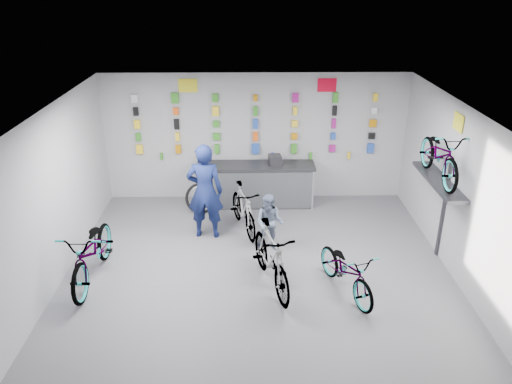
{
  "coord_description": "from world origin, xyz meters",
  "views": [
    {
      "loc": [
        -0.16,
        -7.13,
        5.03
      ],
      "look_at": [
        -0.03,
        1.4,
        1.26
      ],
      "focal_mm": 35.0,
      "sensor_mm": 36.0,
      "label": 1
    }
  ],
  "objects_px": {
    "clerk": "(205,191)",
    "counter": "(256,185)",
    "bike_left": "(93,252)",
    "bike_center": "(271,257)",
    "customer": "(269,223)",
    "bike_service": "(243,209)",
    "bike_right": "(347,270)"
  },
  "relations": [
    {
      "from": "bike_center",
      "to": "bike_right",
      "type": "xyz_separation_m",
      "value": [
        1.26,
        -0.21,
        -0.13
      ]
    },
    {
      "from": "clerk",
      "to": "customer",
      "type": "xyz_separation_m",
      "value": [
        1.28,
        -0.57,
        -0.42
      ]
    },
    {
      "from": "bike_service",
      "to": "bike_right",
      "type": "bearing_deg",
      "value": -68.81
    },
    {
      "from": "counter",
      "to": "bike_service",
      "type": "height_order",
      "value": "bike_service"
    },
    {
      "from": "bike_left",
      "to": "bike_service",
      "type": "distance_m",
      "value": 3.18
    },
    {
      "from": "counter",
      "to": "bike_left",
      "type": "relative_size",
      "value": 1.29
    },
    {
      "from": "customer",
      "to": "bike_right",
      "type": "bearing_deg",
      "value": -34.13
    },
    {
      "from": "clerk",
      "to": "bike_right",
      "type": "bearing_deg",
      "value": 144.54
    },
    {
      "from": "customer",
      "to": "bike_left",
      "type": "bearing_deg",
      "value": -146.32
    },
    {
      "from": "bike_right",
      "to": "bike_service",
      "type": "xyz_separation_m",
      "value": [
        -1.75,
        2.27,
        0.06
      ]
    },
    {
      "from": "counter",
      "to": "bike_center",
      "type": "height_order",
      "value": "bike_center"
    },
    {
      "from": "bike_left",
      "to": "counter",
      "type": "bearing_deg",
      "value": 47.67
    },
    {
      "from": "bike_right",
      "to": "bike_service",
      "type": "bearing_deg",
      "value": 107.25
    },
    {
      "from": "clerk",
      "to": "bike_center",
      "type": "bearing_deg",
      "value": 127.93
    },
    {
      "from": "bike_center",
      "to": "customer",
      "type": "relative_size",
      "value": 1.64
    },
    {
      "from": "bike_right",
      "to": "customer",
      "type": "xyz_separation_m",
      "value": [
        -1.24,
        1.48,
        0.14
      ]
    },
    {
      "from": "counter",
      "to": "bike_service",
      "type": "bearing_deg",
      "value": -102.12
    },
    {
      "from": "clerk",
      "to": "customer",
      "type": "relative_size",
      "value": 1.72
    },
    {
      "from": "bike_center",
      "to": "customer",
      "type": "height_order",
      "value": "customer"
    },
    {
      "from": "bike_left",
      "to": "bike_center",
      "type": "xyz_separation_m",
      "value": [
        3.12,
        -0.27,
        0.02
      ]
    },
    {
      "from": "bike_service",
      "to": "counter",
      "type": "bearing_deg",
      "value": 61.4
    },
    {
      "from": "bike_left",
      "to": "bike_right",
      "type": "height_order",
      "value": "bike_left"
    },
    {
      "from": "bike_left",
      "to": "customer",
      "type": "bearing_deg",
      "value": 18.74
    },
    {
      "from": "bike_right",
      "to": "customer",
      "type": "distance_m",
      "value": 1.94
    },
    {
      "from": "bike_left",
      "to": "bike_right",
      "type": "distance_m",
      "value": 4.41
    },
    {
      "from": "clerk",
      "to": "customer",
      "type": "bearing_deg",
      "value": 159.63
    },
    {
      "from": "bike_left",
      "to": "clerk",
      "type": "height_order",
      "value": "clerk"
    },
    {
      "from": "bike_right",
      "to": "customer",
      "type": "bearing_deg",
      "value": 109.49
    },
    {
      "from": "bike_left",
      "to": "bike_service",
      "type": "height_order",
      "value": "bike_left"
    },
    {
      "from": "clerk",
      "to": "counter",
      "type": "bearing_deg",
      "value": -121.02
    },
    {
      "from": "counter",
      "to": "clerk",
      "type": "xyz_separation_m",
      "value": [
        -1.04,
        -1.5,
        0.51
      ]
    },
    {
      "from": "bike_center",
      "to": "bike_service",
      "type": "xyz_separation_m",
      "value": [
        -0.49,
        2.06,
        -0.07
      ]
    }
  ]
}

